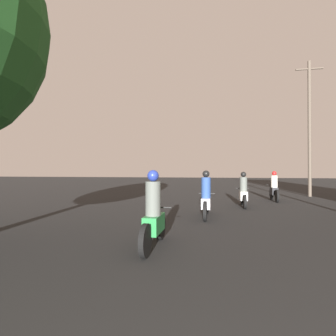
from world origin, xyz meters
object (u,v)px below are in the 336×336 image
object	(u,v)px
motorcycle_white	(243,193)
motorcycle_black	(274,189)
motorcycle_green	(154,217)
utility_pole_far	(310,126)
motorcycle_silver	(206,199)

from	to	relation	value
motorcycle_white	motorcycle_black	xyz separation A→B (m)	(1.82, 2.62, 0.02)
motorcycle_green	motorcycle_black	world-z (taller)	motorcycle_green
utility_pole_far	motorcycle_white	bearing A→B (deg)	-129.07
utility_pole_far	motorcycle_green	bearing A→B (deg)	-119.30
motorcycle_green	motorcycle_white	world-z (taller)	motorcycle_green
motorcycle_silver	motorcycle_white	distance (m)	3.35
motorcycle_white	motorcycle_black	size ratio (longest dim) A/B	0.99
motorcycle_green	motorcycle_white	xyz separation A→B (m)	(2.43, 6.81, -0.03)
motorcycle_white	utility_pole_far	xyz separation A→B (m)	(4.50, 5.54, 3.79)
motorcycle_green	motorcycle_silver	world-z (taller)	motorcycle_green
motorcycle_silver	motorcycle_black	distance (m)	6.52
motorcycle_white	motorcycle_black	distance (m)	3.19
motorcycle_silver	motorcycle_black	xyz separation A→B (m)	(3.33, 5.61, 0.00)
motorcycle_green	motorcycle_black	bearing A→B (deg)	69.88
motorcycle_green	utility_pole_far	bearing A→B (deg)	64.84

